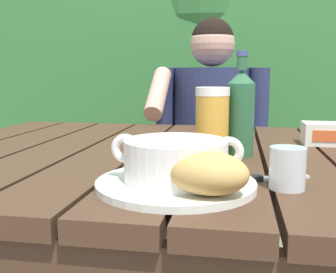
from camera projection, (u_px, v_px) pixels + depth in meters
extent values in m
cube|color=#472F1F|center=(11.00, 151.00, 1.07)|extent=(0.14, 1.00, 0.04)
cube|color=#472F1F|center=(62.00, 153.00, 1.05)|extent=(0.14, 1.00, 0.04)
cube|color=#472F1F|center=(115.00, 155.00, 1.02)|extent=(0.14, 1.00, 0.04)
cube|color=#472F1F|center=(171.00, 157.00, 1.00)|extent=(0.14, 1.00, 0.04)
cube|color=#472F1F|center=(230.00, 159.00, 0.97)|extent=(0.14, 1.00, 0.04)
cube|color=#472F1F|center=(293.00, 162.00, 0.95)|extent=(0.14, 1.00, 0.04)
cube|color=#472F1F|center=(115.00, 267.00, 0.55)|extent=(1.27, 0.03, 0.08)
cube|color=#472F1F|center=(192.00, 147.00, 1.46)|extent=(1.27, 0.03, 0.08)
cube|color=#472F1F|center=(40.00, 221.00, 1.61)|extent=(0.06, 0.06, 0.72)
cube|color=#367439|center=(215.00, 79.00, 2.68)|extent=(3.19, 0.60, 1.83)
cylinder|color=#4C3823|center=(205.00, 124.00, 2.89)|extent=(0.10, 0.10, 1.18)
sphere|color=#367439|center=(207.00, 4.00, 2.76)|extent=(0.99, 0.99, 0.99)
cylinder|color=#4E3328|center=(259.00, 246.00, 1.70)|extent=(0.04, 0.04, 0.44)
cylinder|color=#4E3328|center=(159.00, 239.00, 1.78)|extent=(0.04, 0.04, 0.44)
cylinder|color=#4E3328|center=(255.00, 215.00, 2.07)|extent=(0.04, 0.04, 0.44)
cylinder|color=#4E3328|center=(172.00, 210.00, 2.15)|extent=(0.04, 0.04, 0.44)
cube|color=#4E3328|center=(212.00, 179.00, 1.89)|extent=(0.47, 0.42, 0.02)
cylinder|color=#4E3328|center=(259.00, 123.00, 2.00)|extent=(0.04, 0.04, 0.52)
cylinder|color=#4E3328|center=(173.00, 122.00, 2.07)|extent=(0.04, 0.04, 0.52)
cube|color=#4E3328|center=(215.00, 138.00, 2.05)|extent=(0.44, 0.02, 0.04)
cube|color=#4E3328|center=(215.00, 112.00, 2.03)|extent=(0.44, 0.02, 0.04)
cube|color=#4E3328|center=(216.00, 87.00, 2.01)|extent=(0.44, 0.02, 0.04)
cylinder|color=navy|center=(227.00, 254.00, 1.62)|extent=(0.11, 0.11, 0.45)
cylinder|color=navy|center=(229.00, 180.00, 1.67)|extent=(0.13, 0.40, 0.13)
cylinder|color=navy|center=(185.00, 251.00, 1.65)|extent=(0.11, 0.11, 0.45)
cylinder|color=navy|center=(189.00, 178.00, 1.70)|extent=(0.13, 0.40, 0.13)
cylinder|color=navy|center=(211.00, 122.00, 1.75)|extent=(0.32, 0.32, 0.46)
sphere|color=tan|center=(212.00, 44.00, 1.70)|extent=(0.19, 0.19, 0.19)
sphere|color=black|center=(212.00, 39.00, 1.69)|extent=(0.18, 0.18, 0.18)
cylinder|color=navy|center=(259.00, 99.00, 1.68)|extent=(0.08, 0.08, 0.26)
cylinder|color=navy|center=(165.00, 98.00, 1.75)|extent=(0.08, 0.08, 0.26)
cylinder|color=tan|center=(158.00, 93.00, 1.59)|extent=(0.07, 0.25, 0.21)
cylinder|color=white|center=(176.00, 184.00, 0.67)|extent=(0.27, 0.27, 0.01)
cylinder|color=white|center=(176.00, 160.00, 0.66)|extent=(0.17, 0.17, 0.07)
cylinder|color=#B75223|center=(176.00, 151.00, 0.66)|extent=(0.15, 0.15, 0.01)
torus|color=white|center=(125.00, 148.00, 0.68)|extent=(0.05, 0.01, 0.05)
torus|color=white|center=(228.00, 152.00, 0.65)|extent=(0.05, 0.01, 0.05)
ellipsoid|color=tan|center=(208.00, 173.00, 0.59)|extent=(0.14, 0.12, 0.06)
cylinder|color=gold|center=(212.00, 128.00, 0.89)|extent=(0.07, 0.07, 0.14)
cylinder|color=white|center=(213.00, 91.00, 0.87)|extent=(0.08, 0.08, 0.02)
cylinder|color=#2B5F3C|center=(240.00, 120.00, 0.92)|extent=(0.06, 0.06, 0.17)
cone|color=#2B5F3C|center=(242.00, 77.00, 0.90)|extent=(0.06, 0.06, 0.03)
cylinder|color=#2B5F3C|center=(242.00, 63.00, 0.90)|extent=(0.02, 0.02, 0.03)
cylinder|color=#414887|center=(242.00, 54.00, 0.90)|extent=(0.03, 0.03, 0.01)
cylinder|color=silver|center=(287.00, 168.00, 0.66)|extent=(0.06, 0.06, 0.07)
cube|color=white|center=(326.00, 134.00, 1.07)|extent=(0.12, 0.09, 0.06)
cube|color=#E05A2B|center=(330.00, 136.00, 1.03)|extent=(0.08, 0.00, 0.03)
cube|color=silver|center=(277.00, 178.00, 0.72)|extent=(0.12, 0.06, 0.00)
cube|color=black|center=(244.00, 179.00, 0.71)|extent=(0.07, 0.04, 0.01)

